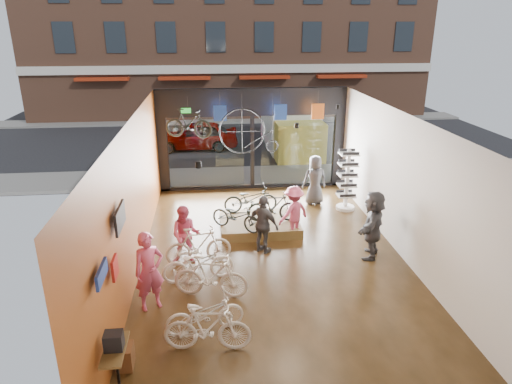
{
  "coord_description": "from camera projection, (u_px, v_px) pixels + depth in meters",
  "views": [
    {
      "loc": [
        -1.59,
        -10.62,
        5.96
      ],
      "look_at": [
        -0.34,
        1.4,
        1.5
      ],
      "focal_mm": 32.0,
      "sensor_mm": 36.0,
      "label": 1
    }
  ],
  "objects": [
    {
      "name": "box_truck",
      "position": [
        292.0,
        125.0,
        22.17
      ],
      "size": [
        2.27,
        6.8,
        2.68
      ],
      "primitive_type": null,
      "color": "silver",
      "rests_on": "street_road"
    },
    {
      "name": "sidewalk_far",
      "position": [
        233.0,
        120.0,
        29.84
      ],
      "size": [
        30.0,
        2.0,
        0.12
      ],
      "primitive_type": "cube",
      "color": "slate",
      "rests_on": "ground"
    },
    {
      "name": "floor_bike_4",
      "position": [
        198.0,
        263.0,
        11.15
      ],
      "size": [
        1.83,
        0.9,
        0.92
      ],
      "primitive_type": "imported",
      "rotation": [
        0.0,
        0.0,
        1.74
      ],
      "color": "beige",
      "rests_on": "ground_plane"
    },
    {
      "name": "sunglasses_rack",
      "position": [
        347.0,
        180.0,
        15.27
      ],
      "size": [
        0.73,
        0.65,
        2.1
      ],
      "primitive_type": null,
      "rotation": [
        0.0,
        0.0,
        -0.26
      ],
      "color": "white",
      "rests_on": "ground_plane"
    },
    {
      "name": "storefront",
      "position": [
        252.0,
        139.0,
        17.07
      ],
      "size": [
        7.0,
        0.26,
        3.8
      ],
      "primitive_type": null,
      "color": "black",
      "rests_on": "ground"
    },
    {
      "name": "opposite_building",
      "position": [
        229.0,
        7.0,
        29.77
      ],
      "size": [
        26.0,
        5.0,
        14.0
      ],
      "primitive_type": "cube",
      "color": "brown",
      "rests_on": "ground"
    },
    {
      "name": "display_bike_left",
      "position": [
        236.0,
        216.0,
        13.24
      ],
      "size": [
        1.65,
        1.37,
        0.85
      ],
      "primitive_type": "imported",
      "rotation": [
        0.0,
        0.0,
        0.97
      ],
      "color": "black",
      "rests_on": "display_platform"
    },
    {
      "name": "display_platform",
      "position": [
        259.0,
        224.0,
        14.07
      ],
      "size": [
        2.4,
        1.8,
        0.3
      ],
      "primitive_type": "cube",
      "color": "#533D1D",
      "rests_on": "ground_plane"
    },
    {
      "name": "floor_bike_5",
      "position": [
        199.0,
        246.0,
        11.91
      ],
      "size": [
        1.78,
        0.75,
        1.04
      ],
      "primitive_type": "imported",
      "rotation": [
        0.0,
        0.0,
        1.72
      ],
      "color": "beige",
      "rests_on": "ground_plane"
    },
    {
      "name": "customer_3",
      "position": [
        294.0,
        212.0,
        13.32
      ],
      "size": [
        1.18,
        1.03,
        1.59
      ],
      "primitive_type": "imported",
      "rotation": [
        0.0,
        0.0,
        3.68
      ],
      "color": "#CC4C72",
      "rests_on": "ground_plane"
    },
    {
      "name": "customer_0",
      "position": [
        149.0,
        271.0,
        9.91
      ],
      "size": [
        0.79,
        0.68,
        1.82
      ],
      "primitive_type": "imported",
      "rotation": [
        0.0,
        0.0,
        0.44
      ],
      "color": "#CC4C72",
      "rests_on": "ground_plane"
    },
    {
      "name": "floor_bike_3",
      "position": [
        211.0,
        277.0,
        10.45
      ],
      "size": [
        1.8,
        0.87,
        1.04
      ],
      "primitive_type": "imported",
      "rotation": [
        0.0,
        0.0,
        1.34
      ],
      "color": "beige",
      "rests_on": "ground_plane"
    },
    {
      "name": "customer_1",
      "position": [
        186.0,
        235.0,
        11.88
      ],
      "size": [
        0.83,
        0.67,
        1.6
      ],
      "primitive_type": "imported",
      "rotation": [
        0.0,
        0.0,
        -0.09
      ],
      "color": "#CC4C72",
      "rests_on": "ground_plane"
    },
    {
      "name": "jersey_mid",
      "position": [
        280.0,
        112.0,
        16.02
      ],
      "size": [
        0.45,
        0.03,
        0.55
      ],
      "primitive_type": "cube",
      "color": "#1E3F99",
      "rests_on": "ceiling"
    },
    {
      "name": "customer_2",
      "position": [
        264.0,
        225.0,
        12.41
      ],
      "size": [
        0.98,
        0.96,
        1.66
      ],
      "primitive_type": "imported",
      "rotation": [
        0.0,
        0.0,
        2.38
      ],
      "color": "#3F3F44",
      "rests_on": "ground_plane"
    },
    {
      "name": "ground_plane",
      "position": [
        274.0,
        263.0,
        12.14
      ],
      "size": [
        7.0,
        12.0,
        0.04
      ],
      "primitive_type": "cube",
      "color": "black",
      "rests_on": "ground"
    },
    {
      "name": "jersey_right",
      "position": [
        318.0,
        111.0,
        16.14
      ],
      "size": [
        0.45,
        0.03,
        0.55
      ],
      "primitive_type": "cube",
      "color": "#CC5919",
      "rests_on": "ceiling"
    },
    {
      "name": "wall_merch",
      "position": [
        114.0,
        304.0,
        8.09
      ],
      "size": [
        0.4,
        2.4,
        2.6
      ],
      "primitive_type": null,
      "color": "navy",
      "rests_on": "wall_left"
    },
    {
      "name": "display_bike_right",
      "position": [
        251.0,
        199.0,
        14.46
      ],
      "size": [
        1.71,
        0.66,
        0.89
      ],
      "primitive_type": "imported",
      "rotation": [
        0.0,
        0.0,
        1.61
      ],
      "color": "black",
      "rests_on": "display_platform"
    },
    {
      "name": "wall_right",
      "position": [
        409.0,
        191.0,
        11.81
      ],
      "size": [
        0.04,
        12.0,
        3.8
      ],
      "primitive_type": "cube",
      "color": "beige",
      "rests_on": "ground"
    },
    {
      "name": "wall_left",
      "position": [
        132.0,
        201.0,
        11.13
      ],
      "size": [
        0.04,
        12.0,
        3.8
      ],
      "primitive_type": "cube",
      "color": "brown",
      "rests_on": "ground"
    },
    {
      "name": "penny_farthing",
      "position": [
        252.0,
        133.0,
        15.47
      ],
      "size": [
        1.96,
        0.06,
        1.57
      ],
      "primitive_type": null,
      "color": "black",
      "rests_on": "ceiling"
    },
    {
      "name": "street_road",
      "position": [
        237.0,
        135.0,
        26.13
      ],
      "size": [
        30.0,
        18.0,
        0.02
      ],
      "primitive_type": "cube",
      "color": "black",
      "rests_on": "ground"
    },
    {
      "name": "customer_5",
      "position": [
        373.0,
        224.0,
        12.15
      ],
      "size": [
        1.3,
        1.81,
        1.89
      ],
      "primitive_type": "imported",
      "rotation": [
        0.0,
        0.0,
        4.24
      ],
      "color": "#3F3F44",
      "rests_on": "ground_plane"
    },
    {
      "name": "jersey_left",
      "position": [
        220.0,
        113.0,
        15.81
      ],
      "size": [
        0.45,
        0.03,
        0.55
      ],
      "primitive_type": "cube",
      "color": "#1E3F99",
      "rests_on": "ceiling"
    },
    {
      "name": "customer_4",
      "position": [
        315.0,
        180.0,
        15.83
      ],
      "size": [
        0.88,
        0.6,
        1.74
      ],
      "primitive_type": "imported",
      "rotation": [
        0.0,
        0.0,
        3.2
      ],
      "color": "#3F3F44",
      "rests_on": "ground_plane"
    },
    {
      "name": "display_bike_mid",
      "position": [
        273.0,
        207.0,
        13.78
      ],
      "size": [
        1.59,
        0.53,
        0.94
      ],
      "primitive_type": "imported",
      "rotation": [
        0.0,
        0.0,
        1.51
      ],
      "color": "black",
      "rests_on": "display_platform"
    },
    {
      "name": "wall_back",
      "position": [
        342.0,
        361.0,
        5.85
      ],
      "size": [
        7.0,
        0.04,
        3.8
      ],
      "primitive_type": "cube",
      "color": "beige",
      "rests_on": "ground"
    },
    {
      "name": "sidewalk_near",
      "position": [
        250.0,
        176.0,
        18.83
      ],
      "size": [
        30.0,
        2.4,
        0.12
      ],
      "primitive_type": "cube",
      "color": "slate",
      "rests_on": "ground"
    },
    {
      "name": "hung_bike",
      "position": [
        188.0,
        123.0,
        14.82
      ],
      "size": [
        1.64,
        0.9,
        0.95
      ],
      "primitive_type": "imported",
      "rotation": [
        0.0,
        0.0,
        1.27
      ],
      "color": "black",
      "rests_on": "ceiling"
    },
    {
      "name": "floor_bike_1",
      "position": [
        207.0,
        328.0,
        8.72
      ],
      "size": [
        1.74,
        0.66,
        1.02
      ],
      "primitive_type": "imported",
      "rotation": [
        0.0,
        0.0,
        1.46
      ],
      "color": "beige",
      "rests_on": "ground_plane"
    },
    {
      "name": "exit_sign",
      "position": [
        186.0,
        110.0,
        16.33
      ],
      "size": [
        0.35,
        0.06,
        0.18
      ],
      "primitive_type": "cube",
      "color": "#198C26",
      "rests_on": "storefront"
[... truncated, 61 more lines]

